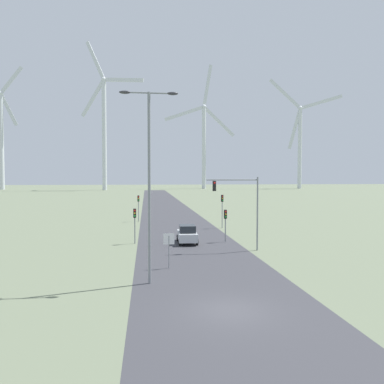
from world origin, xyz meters
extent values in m
plane|color=#667056|center=(0.00, 0.00, 0.00)|extent=(600.00, 600.00, 0.00)
cube|color=#38383D|center=(0.00, 48.00, 0.00)|extent=(10.00, 240.00, 0.01)
cylinder|color=gray|center=(-3.94, 5.20, 5.92)|extent=(0.18, 0.18, 11.84)
cylinder|color=gray|center=(-3.94, 5.20, 11.79)|extent=(2.91, 0.10, 0.10)
ellipsoid|color=#333338|center=(-5.39, 5.20, 11.79)|extent=(0.70, 0.32, 0.20)
ellipsoid|color=#333338|center=(-2.48, 5.20, 11.79)|extent=(0.70, 0.32, 0.20)
cylinder|color=gray|center=(-2.51, 8.92, 1.19)|extent=(0.07, 0.07, 2.38)
cube|color=white|center=(-2.51, 8.91, 2.16)|extent=(0.81, 0.01, 0.81)
cube|color=red|center=(-2.51, 8.92, 2.16)|extent=(0.76, 0.02, 0.76)
cylinder|color=gray|center=(-5.27, 19.37, 1.75)|extent=(0.11, 0.11, 3.50)
cube|color=black|center=(-5.27, 19.37, 3.05)|extent=(0.28, 0.24, 0.90)
sphere|color=red|center=(-5.27, 19.24, 3.32)|extent=(0.16, 0.16, 0.16)
sphere|color=gold|center=(-5.27, 19.24, 3.05)|extent=(0.16, 0.16, 0.16)
sphere|color=green|center=(-5.27, 19.24, 2.78)|extent=(0.16, 0.16, 0.16)
cylinder|color=gray|center=(3.88, 19.23, 1.65)|extent=(0.11, 0.11, 3.30)
cube|color=black|center=(3.88, 19.23, 2.85)|extent=(0.28, 0.24, 0.90)
sphere|color=red|center=(3.88, 19.09, 3.12)|extent=(0.16, 0.16, 0.16)
sphere|color=gold|center=(3.88, 19.09, 2.85)|extent=(0.16, 0.16, 0.16)
sphere|color=green|center=(3.88, 19.09, 2.58)|extent=(0.16, 0.16, 0.16)
cylinder|color=gray|center=(-5.29, 37.94, 1.94)|extent=(0.11, 0.11, 3.88)
cube|color=black|center=(-5.29, 37.94, 3.43)|extent=(0.28, 0.24, 0.90)
sphere|color=red|center=(-5.29, 37.80, 3.70)|extent=(0.16, 0.16, 0.16)
sphere|color=gold|center=(-5.29, 37.80, 3.43)|extent=(0.16, 0.16, 0.16)
sphere|color=green|center=(-5.29, 37.80, 3.16)|extent=(0.16, 0.16, 0.16)
cylinder|color=gray|center=(5.65, 29.49, 2.16)|extent=(0.11, 0.11, 4.32)
cube|color=black|center=(5.65, 29.49, 3.87)|extent=(0.28, 0.24, 0.90)
sphere|color=red|center=(5.65, 29.36, 4.14)|extent=(0.16, 0.16, 0.16)
sphere|color=gold|center=(5.65, 29.36, 3.87)|extent=(0.16, 0.16, 0.16)
sphere|color=green|center=(5.65, 29.36, 3.60)|extent=(0.16, 0.16, 0.16)
cylinder|color=gray|center=(5.82, 14.58, 3.32)|extent=(0.14, 0.14, 6.64)
cylinder|color=gray|center=(3.50, 14.58, 6.39)|extent=(4.65, 0.12, 0.12)
cube|color=black|center=(1.87, 14.58, 5.84)|extent=(0.28, 0.24, 0.90)
sphere|color=red|center=(1.87, 14.44, 6.11)|extent=(0.18, 0.18, 0.18)
cube|color=#B7BCC1|center=(-0.07, 19.09, 0.73)|extent=(1.93, 4.16, 0.80)
cube|color=#1E2328|center=(-0.07, 18.94, 1.48)|extent=(1.63, 2.15, 0.70)
cylinder|color=black|center=(-0.90, 20.36, 0.33)|extent=(0.22, 0.66, 0.66)
cylinder|color=black|center=(0.76, 20.36, 0.33)|extent=(0.22, 0.66, 0.66)
cylinder|color=black|center=(-0.90, 17.81, 0.33)|extent=(0.22, 0.66, 0.66)
cylinder|color=black|center=(0.76, 17.81, 0.33)|extent=(0.22, 0.66, 0.66)
cylinder|color=silver|center=(-78.27, 186.49, 24.71)|extent=(2.20, 2.20, 49.42)
sphere|color=silver|center=(-78.27, 186.49, 49.42)|extent=(2.60, 2.60, 2.60)
cube|color=silver|center=(-74.54, 187.05, 41.12)|extent=(8.62, 1.79, 16.16)
cube|color=silver|center=(-73.03, 187.28, 56.84)|extent=(11.26, 2.18, 14.82)
cylinder|color=silver|center=(-24.70, 172.53, 27.33)|extent=(2.20, 2.20, 54.65)
sphere|color=silver|center=(-24.70, 172.53, 54.65)|extent=(2.60, 2.60, 2.60)
cube|color=silver|center=(-28.99, 174.34, 64.58)|extent=(9.75, 4.49, 19.43)
cube|color=silver|center=(-30.48, 174.97, 45.67)|extent=(12.43, 5.61, 17.94)
cube|color=silver|center=(-14.64, 168.30, 53.72)|extent=(19.27, 8.49, 3.56)
cylinder|color=silver|center=(28.19, 190.44, 22.89)|extent=(2.20, 2.20, 45.78)
sphere|color=silver|center=(28.19, 190.44, 45.78)|extent=(2.60, 2.60, 2.60)
cube|color=silver|center=(16.89, 187.93, 41.55)|extent=(22.11, 5.39, 9.71)
cube|color=silver|center=(37.41, 192.50, 37.87)|extent=(18.72, 4.63, 16.36)
cube|color=silver|center=(30.26, 190.91, 57.92)|extent=(5.76, 1.75, 23.31)
cylinder|color=silver|center=(82.23, 185.03, 22.61)|extent=(2.20, 2.20, 45.22)
sphere|color=silver|center=(82.23, 185.03, 45.22)|extent=(2.60, 2.60, 2.60)
cube|color=silver|center=(79.34, 185.75, 33.57)|extent=(7.28, 2.28, 22.49)
cube|color=silver|center=(93.46, 182.21, 48.46)|extent=(21.84, 5.93, 7.87)
cube|color=silver|center=(73.89, 187.12, 53.62)|extent=(17.12, 4.74, 17.19)
camera|label=1|loc=(-4.13, -18.04, 6.66)|focal=35.00mm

